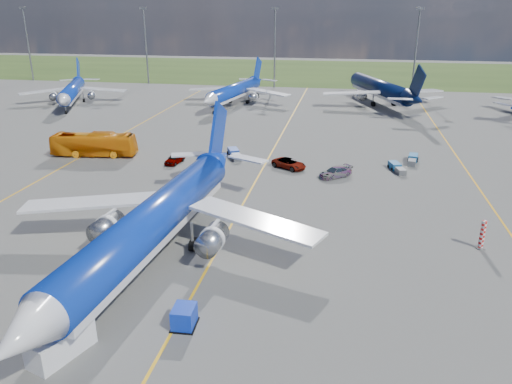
% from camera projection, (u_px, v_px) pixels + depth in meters
% --- Properties ---
extents(ground, '(400.00, 400.00, 0.00)m').
position_uv_depth(ground, '(210.00, 264.00, 47.30)').
color(ground, '#525250').
rests_on(ground, ground).
extents(grass_strip, '(400.00, 80.00, 0.01)m').
position_uv_depth(grass_strip, '(316.00, 72.00, 185.53)').
color(grass_strip, '#2D4719').
rests_on(grass_strip, ground).
extents(taxiway_lines, '(60.25, 160.00, 0.02)m').
position_uv_depth(taxiway_lines, '(261.00, 173.00, 72.80)').
color(taxiway_lines, '#EFAA14').
rests_on(taxiway_lines, ground).
extents(floodlight_masts, '(202.20, 0.50, 22.70)m').
position_uv_depth(floodlight_masts, '(344.00, 45.00, 142.59)').
color(floodlight_masts, slate).
rests_on(floodlight_masts, ground).
extents(warning_post, '(0.50, 0.50, 3.00)m').
position_uv_depth(warning_post, '(482.00, 235.00, 49.78)').
color(warning_post, red).
rests_on(warning_post, ground).
extents(bg_jet_nw, '(39.30, 44.12, 9.53)m').
position_uv_depth(bg_jet_nw, '(74.00, 104.00, 124.00)').
color(bg_jet_nw, '#0B2EA6').
rests_on(bg_jet_nw, ground).
extents(bg_jet_nnw, '(34.72, 41.96, 9.83)m').
position_uv_depth(bg_jet_nnw, '(235.00, 105.00, 123.39)').
color(bg_jet_nnw, '#0B2EA6').
rests_on(bg_jet_nnw, ground).
extents(bg_jet_n, '(45.65, 51.62, 11.23)m').
position_uv_depth(bg_jet_n, '(378.00, 104.00, 124.43)').
color(bg_jet_n, '#061339').
rests_on(bg_jet_n, ground).
extents(main_airliner, '(37.12, 46.87, 11.64)m').
position_uv_depth(main_airliner, '(156.00, 260.00, 47.97)').
color(main_airliner, '#0B2EA6').
rests_on(main_airliner, ground).
extents(uld_container, '(1.71, 2.10, 1.63)m').
position_uv_depth(uld_container, '(184.00, 317.00, 37.83)').
color(uld_container, '#0D2FBE').
rests_on(uld_container, ground).
extents(service_van, '(3.42, 4.99, 2.01)m').
position_uv_depth(service_van, '(61.00, 343.00, 34.57)').
color(service_van, white).
rests_on(service_van, ground).
extents(apron_bus, '(13.89, 4.79, 3.79)m').
position_uv_depth(apron_bus, '(94.00, 144.00, 80.71)').
color(apron_bus, orange).
rests_on(apron_bus, ground).
extents(service_car_a, '(2.42, 4.61, 1.50)m').
position_uv_depth(service_car_a, '(175.00, 159.00, 77.18)').
color(service_car_a, '#999999').
rests_on(service_car_a, ground).
extents(service_car_b, '(5.92, 5.00, 1.51)m').
position_uv_depth(service_car_b, '(289.00, 164.00, 74.77)').
color(service_car_b, '#999999').
rests_on(service_car_b, ground).
extents(service_car_c, '(5.17, 4.87, 1.47)m').
position_uv_depth(service_car_c, '(335.00, 172.00, 70.94)').
color(service_car_c, '#999999').
rests_on(service_car_c, ground).
extents(baggage_tug_w, '(2.44, 4.68, 1.02)m').
position_uv_depth(baggage_tug_w, '(397.00, 168.00, 73.81)').
color(baggage_tug_w, '#1A5C9C').
rests_on(baggage_tug_w, ground).
extents(baggage_tug_c, '(3.35, 5.33, 1.17)m').
position_uv_depth(baggage_tug_c, '(234.00, 154.00, 80.41)').
color(baggage_tug_c, '#1A3A9F').
rests_on(baggage_tug_c, ground).
extents(baggage_tug_e, '(2.01, 4.76, 1.04)m').
position_uv_depth(baggage_tug_e, '(413.00, 159.00, 77.80)').
color(baggage_tug_e, '#195B96').
rests_on(baggage_tug_e, ground).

